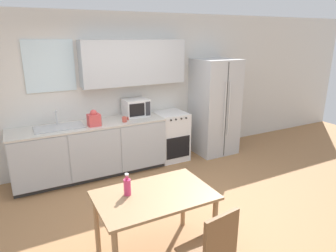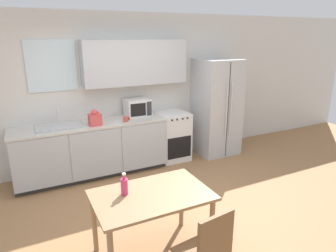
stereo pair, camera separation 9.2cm
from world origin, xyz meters
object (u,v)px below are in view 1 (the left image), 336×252
Objects in this scene: refrigerator at (214,107)px; microwave at (136,107)px; dining_table at (155,203)px; coffee_mug at (125,119)px; drink_bottle at (127,186)px; oven_range at (170,136)px; dining_chair_near at (213,250)px.

microwave is (-1.61, 0.16, 0.13)m from refrigerator.
dining_table is at bearing -136.79° from refrigerator.
microwave is at bearing 72.24° from dining_table.
coffee_mug reaches higher than drink_bottle.
microwave reaches higher than dining_table.
drink_bottle is (-1.67, -2.19, 0.38)m from oven_range.
microwave is 0.36× the size of dining_table.
drink_bottle is at bearing -114.05° from microwave.
dining_table is 5.09× the size of drink_bottle.
microwave reaches higher than dining_chair_near.
refrigerator is 3.38m from drink_bottle.
refrigerator is at bearing -5.71° from microwave.
microwave is 2.51m from drink_bottle.
oven_range is 3.30m from dining_chair_near.
dining_chair_near is at bearing -75.52° from dining_table.
dining_table is (-0.45, -2.12, -0.32)m from coffee_mug.
oven_range is 2.78m from drink_bottle.
refrigerator is at bearing 43.21° from dining_table.
refrigerator is 17.09× the size of coffee_mug.
refrigerator is at bearing 3.44° from coffee_mug.
dining_chair_near is at bearing -63.10° from drink_bottle.
refrigerator is 1.56× the size of dining_table.
microwave reaches higher than coffee_mug.
coffee_mug is at bearing 77.92° from dining_table.
refrigerator is at bearing 38.85° from drink_bottle.
oven_range is 0.90m from microwave.
refrigerator is 3.28m from dining_table.
microwave is (-0.65, 0.09, 0.61)m from oven_range.
coffee_mug is at bearing -176.56° from refrigerator.
oven_range is 2.71m from dining_table.
microwave is 0.46× the size of dining_chair_near.
coffee_mug is at bearing 70.64° from drink_bottle.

